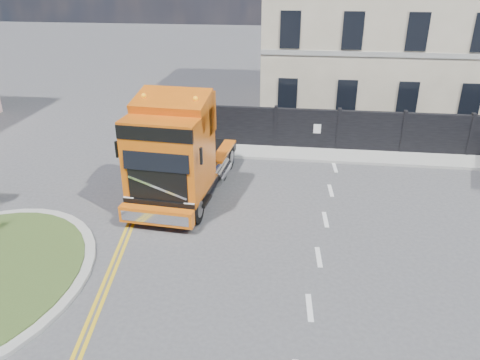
# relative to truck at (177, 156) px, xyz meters

# --- Properties ---
(ground) EXTENTS (120.00, 120.00, 0.00)m
(ground) POSITION_rel_truck_xyz_m (2.26, -2.78, -1.84)
(ground) COLOR #424244
(ground) RESTS_ON ground
(hoarding_fence) EXTENTS (18.80, 0.25, 2.00)m
(hoarding_fence) POSITION_rel_truck_xyz_m (8.81, 6.22, -0.84)
(hoarding_fence) COLOR black
(hoarding_fence) RESTS_ON ground
(georgian_building) EXTENTS (12.30, 10.30, 12.80)m
(georgian_building) POSITION_rel_truck_xyz_m (8.26, 13.72, 3.93)
(georgian_building) COLOR beige
(georgian_building) RESTS_ON ground
(pavement_far) EXTENTS (20.00, 1.60, 0.12)m
(pavement_far) POSITION_rel_truck_xyz_m (8.26, 5.32, -1.78)
(pavement_far) COLOR #999994
(pavement_far) RESTS_ON ground
(truck) EXTENTS (3.07, 7.04, 4.12)m
(truck) POSITION_rel_truck_xyz_m (0.00, 0.00, 0.00)
(truck) COLOR black
(truck) RESTS_ON ground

